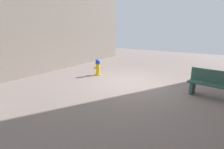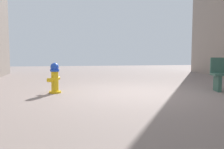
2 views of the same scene
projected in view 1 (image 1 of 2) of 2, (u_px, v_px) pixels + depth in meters
name	position (u px, v px, depth m)	size (l,w,h in m)	color
ground_plane	(131.00, 82.00, 7.99)	(23.40, 23.40, 0.00)	gray
fire_hydrant	(98.00, 67.00, 9.13)	(0.39, 0.41, 0.82)	gold
bench_near	(212.00, 84.00, 6.14)	(1.56, 0.67, 0.95)	#33594C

